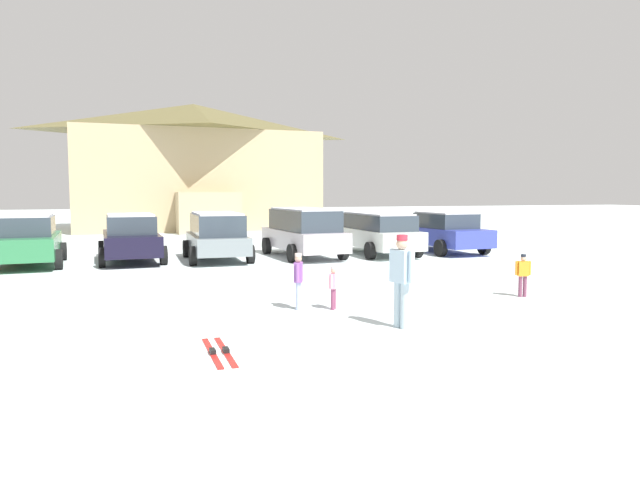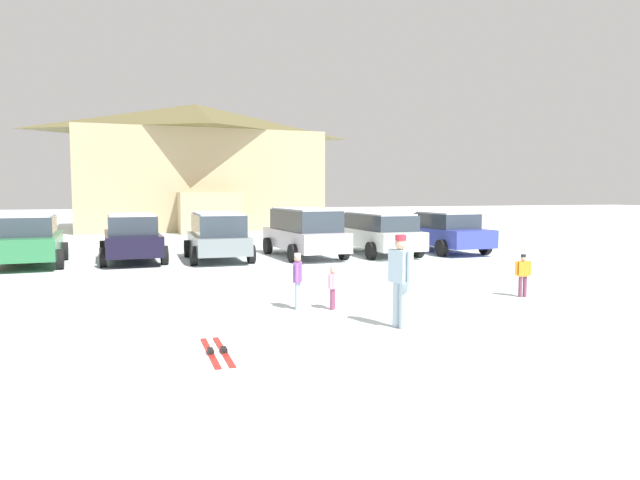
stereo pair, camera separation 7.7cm
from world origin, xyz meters
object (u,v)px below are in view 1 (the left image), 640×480
object	(u,v)px
ski_lodge	(195,166)
skier_child_in_purple_jacket	(298,278)
parked_blue_hatchback	(443,232)
parked_grey_wagon	(217,235)
skier_child_in_orange_jacket	(523,273)
parked_green_coupe	(26,240)
parked_silver_wagon	(303,231)
skier_child_in_pink_snowsuit	(333,285)
pair_of_skis	(219,352)
skier_adult_in_blue_parka	(402,276)
parked_white_suv	(377,232)
parked_black_sedan	(131,237)

from	to	relation	value
ski_lodge	skier_child_in_purple_jacket	xyz separation A→B (m)	(-0.46, -28.01, -3.51)
parked_blue_hatchback	parked_grey_wagon	bearing A→B (deg)	-179.35
skier_child_in_orange_jacket	parked_green_coupe	bearing A→B (deg)	141.65
parked_silver_wagon	skier_child_in_orange_jacket	xyz separation A→B (m)	(2.62, -9.33, -0.41)
skier_child_in_pink_snowsuit	pair_of_skis	bearing A→B (deg)	-136.85
parked_grey_wagon	parked_blue_hatchback	size ratio (longest dim) A/B	0.87
parked_blue_hatchback	skier_child_in_purple_jacket	size ratio (longest dim) A/B	4.06
skier_adult_in_blue_parka	pair_of_skis	bearing A→B (deg)	-169.28
skier_adult_in_blue_parka	skier_child_in_orange_jacket	distance (m)	4.44
skier_child_in_purple_jacket	skier_child_in_pink_snowsuit	bearing A→B (deg)	-18.79
ski_lodge	parked_green_coupe	distance (m)	20.33
parked_grey_wagon	skier_child_in_purple_jacket	size ratio (longest dim) A/B	3.53
ski_lodge	parked_white_suv	bearing A→B (deg)	-74.76
skier_adult_in_blue_parka	skier_child_in_purple_jacket	xyz separation A→B (m)	(-1.32, 2.11, -0.28)
parked_blue_hatchback	skier_child_in_purple_jacket	distance (m)	12.47
skier_adult_in_blue_parka	pair_of_skis	xyz separation A→B (m)	(-3.31, -0.63, -0.92)
parked_grey_wagon	pair_of_skis	world-z (taller)	parked_grey_wagon
parked_green_coupe	parked_silver_wagon	xyz separation A→B (m)	(9.32, -0.13, 0.12)
skier_child_in_pink_snowsuit	skier_child_in_orange_jacket	size ratio (longest dim) A/B	0.90
ski_lodge	parked_grey_wagon	xyz separation A→B (m)	(-0.99, -19.01, -3.26)
parked_black_sedan	skier_child_in_pink_snowsuit	world-z (taller)	parked_black_sedan
parked_white_suv	parked_silver_wagon	bearing A→B (deg)	178.30
ski_lodge	skier_child_in_orange_jacket	distance (m)	28.85
parked_grey_wagon	skier_child_in_orange_jacket	distance (m)	10.90
ski_lodge	skier_adult_in_blue_parka	bearing A→B (deg)	-88.37
ski_lodge	pair_of_skis	bearing A→B (deg)	-94.56
parked_white_suv	skier_child_in_pink_snowsuit	size ratio (longest dim) A/B	5.38
ski_lodge	parked_green_coupe	world-z (taller)	ski_lodge
parked_green_coupe	skier_child_in_orange_jacket	size ratio (longest dim) A/B	4.37
parked_black_sedan	parked_blue_hatchback	world-z (taller)	parked_black_sedan
parked_grey_wagon	parked_green_coupe	bearing A→B (deg)	177.66
parked_grey_wagon	skier_child_in_pink_snowsuit	xyz separation A→B (m)	(1.21, -9.23, -0.40)
parked_black_sedan	parked_blue_hatchback	xyz separation A→B (m)	(11.93, -0.49, -0.01)
parked_grey_wagon	skier_child_in_orange_jacket	xyz separation A→B (m)	(5.83, -9.20, -0.35)
skier_adult_in_blue_parka	ski_lodge	bearing A→B (deg)	91.63
ski_lodge	skier_child_in_pink_snowsuit	world-z (taller)	ski_lodge
parked_grey_wagon	skier_adult_in_blue_parka	xyz separation A→B (m)	(1.84, -11.11, 0.03)
parked_silver_wagon	skier_child_in_pink_snowsuit	world-z (taller)	parked_silver_wagon
parked_white_suv	pair_of_skis	xyz separation A→B (m)	(-7.62, -11.78, -0.86)
parked_grey_wagon	ski_lodge	bearing A→B (deg)	87.03
skier_child_in_pink_snowsuit	parked_blue_hatchback	bearing A→B (deg)	50.00
parked_silver_wagon	pair_of_skis	bearing A→B (deg)	-111.52
parked_grey_wagon	parked_white_suv	xyz separation A→B (m)	(6.15, 0.04, -0.03)
pair_of_skis	parked_white_suv	bearing A→B (deg)	57.10
ski_lodge	parked_black_sedan	distance (m)	19.11
parked_green_coupe	parked_silver_wagon	bearing A→B (deg)	-0.77
ski_lodge	parked_black_sedan	xyz separation A→B (m)	(-3.88, -18.42, -3.32)
ski_lodge	parked_blue_hatchback	world-z (taller)	ski_lodge
parked_white_suv	parked_blue_hatchback	size ratio (longest dim) A/B	1.02
skier_adult_in_blue_parka	parked_green_coupe	bearing A→B (deg)	124.99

